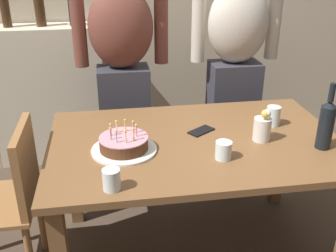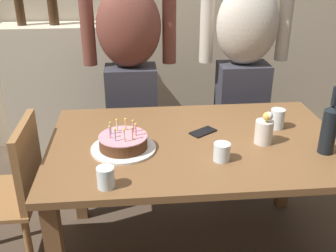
% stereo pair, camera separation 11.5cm
% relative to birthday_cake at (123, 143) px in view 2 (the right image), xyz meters
% --- Properties ---
extents(ground_plane, '(10.00, 10.00, 0.00)m').
position_rel_birthday_cake_xyz_m(ground_plane, '(0.37, 0.06, -0.77)').
color(ground_plane, '#47382B').
extents(dining_table, '(1.50, 0.96, 0.74)m').
position_rel_birthday_cake_xyz_m(dining_table, '(0.37, 0.06, -0.13)').
color(dining_table, brown).
rests_on(dining_table, ground_plane).
extents(birthday_cake, '(0.32, 0.32, 0.14)m').
position_rel_birthday_cake_xyz_m(birthday_cake, '(0.00, 0.00, 0.00)').
color(birthday_cake, white).
rests_on(birthday_cake, dining_table).
extents(water_glass_near, '(0.08, 0.08, 0.11)m').
position_rel_birthday_cake_xyz_m(water_glass_near, '(0.83, 0.17, 0.02)').
color(water_glass_near, silver).
rests_on(water_glass_near, dining_table).
extents(water_glass_far, '(0.07, 0.07, 0.09)m').
position_rel_birthday_cake_xyz_m(water_glass_far, '(-0.07, -0.32, 0.01)').
color(water_glass_far, silver).
rests_on(water_glass_far, dining_table).
extents(water_glass_side, '(0.08, 0.08, 0.09)m').
position_rel_birthday_cake_xyz_m(water_glass_side, '(0.46, -0.15, 0.01)').
color(water_glass_side, silver).
rests_on(water_glass_side, dining_table).
extents(wine_bottle, '(0.07, 0.07, 0.33)m').
position_rel_birthday_cake_xyz_m(wine_bottle, '(0.97, -0.12, 0.10)').
color(wine_bottle, black).
rests_on(wine_bottle, dining_table).
extents(cell_phone, '(0.16, 0.14, 0.01)m').
position_rel_birthday_cake_xyz_m(cell_phone, '(0.42, 0.15, -0.03)').
color(cell_phone, black).
rests_on(cell_phone, dining_table).
extents(flower_vase, '(0.09, 0.09, 0.17)m').
position_rel_birthday_cake_xyz_m(flower_vase, '(0.70, 0.01, 0.04)').
color(flower_vase, silver).
rests_on(flower_vase, dining_table).
extents(person_man_bearded, '(0.61, 0.27, 1.66)m').
position_rel_birthday_cake_xyz_m(person_man_bearded, '(0.05, 0.82, 0.10)').
color(person_man_bearded, '#33333D').
rests_on(person_man_bearded, ground_plane).
extents(person_woman_cardigan, '(0.61, 0.27, 1.66)m').
position_rel_birthday_cake_xyz_m(person_woman_cardigan, '(0.81, 0.82, 0.10)').
color(person_woman_cardigan, '#33333D').
rests_on(person_woman_cardigan, ground_plane).
extents(dining_chair, '(0.42, 0.42, 0.87)m').
position_rel_birthday_cake_xyz_m(dining_chair, '(-0.58, 0.05, -0.26)').
color(dining_chair, olive).
rests_on(dining_chair, ground_plane).
extents(shelf_cabinet, '(0.85, 0.30, 1.35)m').
position_rel_birthday_cake_xyz_m(shelf_cabinet, '(-0.52, 1.39, -0.22)').
color(shelf_cabinet, beige).
rests_on(shelf_cabinet, ground_plane).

